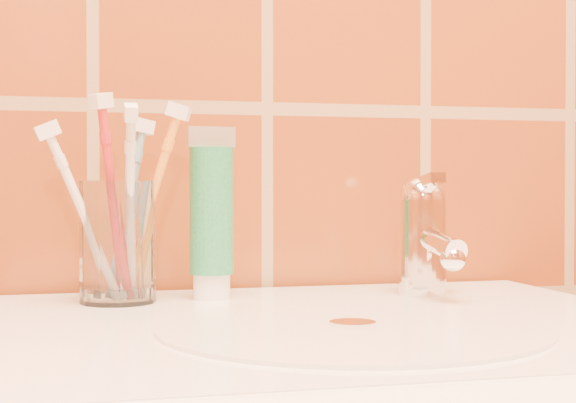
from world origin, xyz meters
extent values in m
cylinder|color=silver|center=(0.00, 0.91, 0.85)|extent=(0.30, 0.30, 0.00)
cylinder|color=white|center=(0.00, 0.91, 0.85)|extent=(0.04, 0.04, 0.00)
cylinder|color=white|center=(-0.16, 1.11, 0.91)|extent=(0.08, 0.08, 0.11)
cylinder|color=white|center=(-0.08, 1.11, 0.86)|extent=(0.04, 0.04, 0.02)
cylinder|color=#1C7948|center=(-0.08, 1.11, 0.94)|extent=(0.04, 0.04, 0.12)
cube|color=beige|center=(-0.08, 1.11, 1.01)|extent=(0.05, 0.01, 0.02)
cylinder|color=white|center=(0.14, 1.09, 0.90)|extent=(0.05, 0.05, 0.09)
sphere|color=white|center=(0.14, 1.09, 0.94)|extent=(0.05, 0.05, 0.05)
cylinder|color=white|center=(0.14, 1.06, 0.91)|extent=(0.02, 0.09, 0.03)
cube|color=white|center=(0.14, 1.08, 0.96)|extent=(0.02, 0.06, 0.01)
camera|label=1|loc=(-0.21, 0.27, 0.96)|focal=55.00mm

